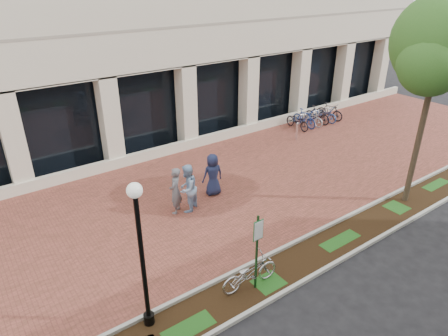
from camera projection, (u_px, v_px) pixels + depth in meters
ground at (208, 194)px, 16.40m from camera, size 120.00×120.00×0.00m
brick_plaza at (208, 194)px, 16.40m from camera, size 40.00×9.00×0.01m
planting_strip at (300, 261)px, 12.57m from camera, size 40.00×1.50×0.01m
curb_plaza_side at (284, 248)px, 13.09m from camera, size 40.00×0.12×0.12m
curb_street_side at (318, 273)px, 12.00m from camera, size 40.00×0.12×0.12m
parking_sign at (257, 244)px, 10.82m from camera, size 0.34×0.07×2.46m
lamppost at (141, 250)px, 9.33m from camera, size 0.36×0.36×4.13m
street_tree at (440, 48)px, 13.42m from camera, size 3.94×3.29×7.75m
locked_bicycle at (250, 273)px, 11.37m from camera, size 1.89×0.78×0.97m
pedestrian_left at (175, 191)px, 14.78m from camera, size 0.79×0.78×1.83m
pedestrian_mid at (187, 188)px, 14.88m from camera, size 1.16×1.10×1.89m
pedestrian_right at (213, 175)px, 16.03m from camera, size 0.93×0.67×1.77m
bollard at (297, 131)px, 21.55m from camera, size 0.12×0.12×0.98m
bike_rack_cluster at (314, 116)px, 23.77m from camera, size 3.54×1.89×1.05m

